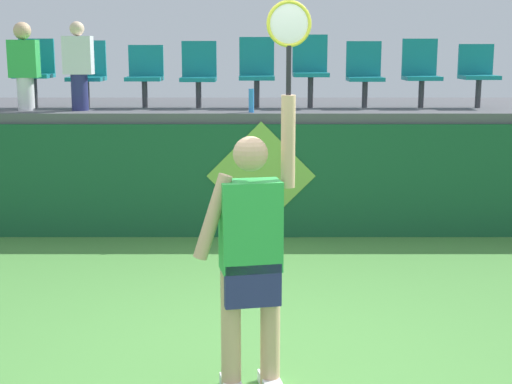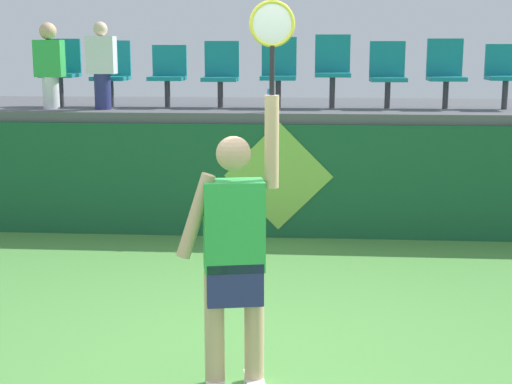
{
  "view_description": "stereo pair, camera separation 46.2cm",
  "coord_description": "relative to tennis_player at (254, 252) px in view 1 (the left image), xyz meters",
  "views": [
    {
      "loc": [
        0.01,
        -4.98,
        2.24
      ],
      "look_at": [
        -0.01,
        1.31,
        1.0
      ],
      "focal_mm": 52.78,
      "sensor_mm": 36.0,
      "label": 1
    },
    {
      "loc": [
        0.47,
        -4.96,
        2.24
      ],
      "look_at": [
        -0.01,
        1.31,
        1.0
      ],
      "focal_mm": 52.78,
      "sensor_mm": 36.0,
      "label": 2
    }
  ],
  "objects": [
    {
      "name": "ground_plane",
      "position": [
        0.02,
        0.36,
        -0.94
      ],
      "size": [
        40.0,
        40.0,
        0.0
      ],
      "primitive_type": "plane",
      "color": "#519342"
    },
    {
      "name": "court_back_wall",
      "position": [
        0.02,
        4.1,
        -0.27
      ],
      "size": [
        12.87,
        0.2,
        1.34
      ],
      "primitive_type": "cube",
      "color": "#195633",
      "rests_on": "ground_plane"
    },
    {
      "name": "spectator_platform",
      "position": [
        0.02,
        5.39,
        0.46
      ],
      "size": [
        12.87,
        2.67,
        0.12
      ],
      "primitive_type": "cube",
      "color": "#56565B",
      "rests_on": "court_back_wall"
    },
    {
      "name": "tennis_player",
      "position": [
        0.0,
        0.0,
        0.0
      ],
      "size": [
        0.75,
        0.33,
        2.5
      ],
      "color": "white",
      "rests_on": "ground_plane"
    },
    {
      "name": "water_bottle",
      "position": [
        -0.03,
        4.21,
        0.65
      ],
      "size": [
        0.06,
        0.06,
        0.27
      ],
      "primitive_type": "cylinder",
      "color": "#338CE5",
      "rests_on": "spectator_platform"
    },
    {
      "name": "stadium_chair_0",
      "position": [
        -2.75,
        4.93,
        0.99
      ],
      "size": [
        0.44,
        0.42,
        0.86
      ],
      "color": "#38383D",
      "rests_on": "spectator_platform"
    },
    {
      "name": "stadium_chair_1",
      "position": [
        -2.09,
        4.94,
        0.97
      ],
      "size": [
        0.44,
        0.42,
        0.83
      ],
      "color": "#38383D",
      "rests_on": "spectator_platform"
    },
    {
      "name": "stadium_chair_2",
      "position": [
        -1.37,
        4.93,
        0.95
      ],
      "size": [
        0.44,
        0.42,
        0.78
      ],
      "color": "#38383D",
      "rests_on": "spectator_platform"
    },
    {
      "name": "stadium_chair_3",
      "position": [
        -0.69,
        4.94,
        0.96
      ],
      "size": [
        0.44,
        0.42,
        0.83
      ],
      "color": "#38383D",
      "rests_on": "spectator_platform"
    },
    {
      "name": "stadium_chair_4",
      "position": [
        0.04,
        4.94,
        0.99
      ],
      "size": [
        0.44,
        0.42,
        0.88
      ],
      "color": "#38383D",
      "rests_on": "spectator_platform"
    },
    {
      "name": "stadium_chair_5",
      "position": [
        0.71,
        4.94,
        1.02
      ],
      "size": [
        0.44,
        0.42,
        0.91
      ],
      "color": "#38383D",
      "rests_on": "spectator_platform"
    },
    {
      "name": "stadium_chair_6",
      "position": [
        1.39,
        4.94,
        0.96
      ],
      "size": [
        0.44,
        0.42,
        0.82
      ],
      "color": "#38383D",
      "rests_on": "spectator_platform"
    },
    {
      "name": "stadium_chair_7",
      "position": [
        2.1,
        4.94,
        0.98
      ],
      "size": [
        0.44,
        0.42,
        0.86
      ],
      "color": "#38383D",
      "rests_on": "spectator_platform"
    },
    {
      "name": "stadium_chair_8",
      "position": [
        2.82,
        4.93,
        0.96
      ],
      "size": [
        0.44,
        0.42,
        0.79
      ],
      "color": "#38383D",
      "rests_on": "spectator_platform"
    },
    {
      "name": "spectator_0",
      "position": [
        -2.09,
        4.48,
        1.06
      ],
      "size": [
        0.34,
        0.2,
        1.05
      ],
      "color": "navy",
      "rests_on": "spectator_platform"
    },
    {
      "name": "spectator_1",
      "position": [
        -2.75,
        4.49,
        1.07
      ],
      "size": [
        0.34,
        0.21,
        1.05
      ],
      "color": "white",
      "rests_on": "spectator_platform"
    },
    {
      "name": "wall_signage_mount",
      "position": [
        0.09,
        4.0,
        -0.94
      ],
      "size": [
        1.27,
        0.01,
        1.37
      ],
      "color": "#195633",
      "rests_on": "ground_plane"
    }
  ]
}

